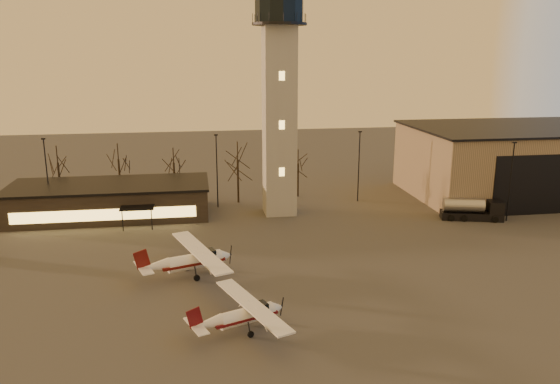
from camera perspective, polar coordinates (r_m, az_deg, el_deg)
The scene contains 9 objects.
ground at distance 45.53m, azimuth 5.85°, elevation -12.85°, with size 220.00×220.00×0.00m, color #3B3836.
control_tower at distance 70.04m, azimuth -0.06°, elevation 10.74°, with size 6.80×6.80×32.60m.
hangar at distance 88.07m, azimuth 23.37°, elevation 2.99°, with size 30.60×20.60×10.30m.
terminal at distance 74.34m, azimuth -17.31°, elevation -0.78°, with size 25.40×12.20×4.30m.
light_poles at distance 72.61m, azimuth 0.21°, elevation 2.17°, with size 58.50×12.25×10.14m.
tree_row at distance 79.69m, azimuth -10.88°, elevation 3.40°, with size 37.20×9.20×8.80m.
cessna_front at distance 43.11m, azimuth -3.33°, elevation -12.96°, with size 8.51×10.35×2.92m.
cessna_rear at distance 53.30m, azimuth -8.73°, elevation -7.36°, with size 10.10×12.38×3.46m.
fuel_truck at distance 73.91m, azimuth 19.37°, elevation -1.88°, with size 7.91×4.11×2.82m.
Camera 1 is at (-10.64, -39.08, 20.79)m, focal length 35.00 mm.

